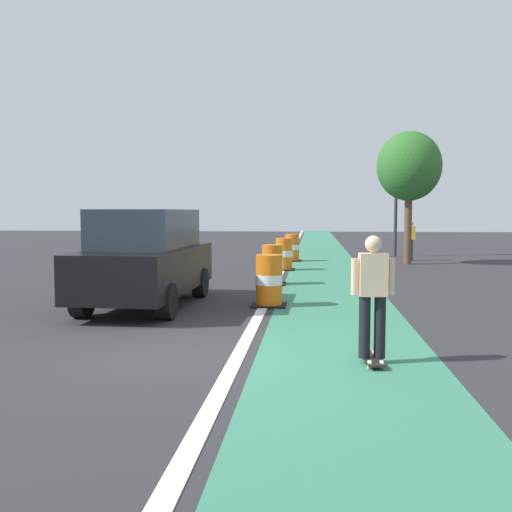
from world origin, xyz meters
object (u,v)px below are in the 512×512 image
(traffic_barrel_front, at_px, (269,281))
(skateboarder_on_lane, at_px, (373,295))
(parked_suv_nearest, at_px, (147,257))
(traffic_barrel_mid, at_px, (272,265))
(street_tree_sidewalk, at_px, (409,167))
(traffic_barrel_far, at_px, (292,248))
(traffic_barrel_back, at_px, (284,255))
(pedestrian_crossing, at_px, (411,239))
(traffic_light_corner, at_px, (397,177))

(traffic_barrel_front, bearing_deg, skateboarder_on_lane, -69.33)
(skateboarder_on_lane, xyz_separation_m, parked_suv_nearest, (-4.25, 4.22, 0.12))
(traffic_barrel_front, distance_m, traffic_barrel_mid, 3.64)
(parked_suv_nearest, xyz_separation_m, street_tree_sidewalk, (7.07, 10.51, 2.63))
(traffic_barrel_front, distance_m, traffic_barrel_far, 11.12)
(parked_suv_nearest, bearing_deg, street_tree_sidewalk, 56.09)
(traffic_barrel_far, relative_size, street_tree_sidewalk, 0.22)
(traffic_barrel_back, xyz_separation_m, street_tree_sidewalk, (4.56, 2.65, 3.14))
(traffic_barrel_front, xyz_separation_m, pedestrian_crossing, (4.89, 11.84, 0.33))
(skateboarder_on_lane, distance_m, parked_suv_nearest, 5.99)
(traffic_barrel_back, distance_m, street_tree_sidewalk, 6.14)
(pedestrian_crossing, bearing_deg, parked_suv_nearest, -121.57)
(traffic_barrel_mid, relative_size, traffic_barrel_back, 1.00)
(traffic_barrel_front, height_order, traffic_barrel_far, same)
(parked_suv_nearest, relative_size, traffic_barrel_back, 4.26)
(traffic_barrel_far, distance_m, traffic_light_corner, 6.15)
(skateboarder_on_lane, xyz_separation_m, traffic_light_corner, (2.90, 18.58, 2.59))
(traffic_barrel_mid, xyz_separation_m, pedestrian_crossing, (5.07, 8.20, 0.33))
(skateboarder_on_lane, height_order, pedestrian_crossing, skateboarder_on_lane)
(skateboarder_on_lane, bearing_deg, street_tree_sidewalk, 79.17)
(traffic_barrel_front, bearing_deg, traffic_barrel_far, 89.46)
(traffic_barrel_mid, relative_size, traffic_light_corner, 0.21)
(parked_suv_nearest, bearing_deg, traffic_barrel_front, 6.17)
(traffic_barrel_back, bearing_deg, street_tree_sidewalk, 30.18)
(skateboarder_on_lane, relative_size, traffic_barrel_front, 1.55)
(traffic_barrel_mid, relative_size, pedestrian_crossing, 0.68)
(traffic_barrel_back, height_order, traffic_barrel_far, same)
(traffic_light_corner, bearing_deg, traffic_barrel_far, -146.51)
(parked_suv_nearest, bearing_deg, traffic_barrel_mid, 58.76)
(parked_suv_nearest, xyz_separation_m, traffic_light_corner, (7.15, 14.37, 2.47))
(parked_suv_nearest, xyz_separation_m, traffic_barrel_far, (2.66, 11.39, -0.50))
(traffic_barrel_mid, xyz_separation_m, street_tree_sidewalk, (4.69, 6.60, 3.14))
(traffic_barrel_front, xyz_separation_m, traffic_barrel_far, (0.10, 11.12, 0.00))
(traffic_barrel_back, height_order, street_tree_sidewalk, street_tree_sidewalk)
(parked_suv_nearest, xyz_separation_m, pedestrian_crossing, (7.44, 12.11, -0.17))
(traffic_barrel_front, height_order, traffic_light_corner, traffic_light_corner)
(traffic_light_corner, bearing_deg, traffic_barrel_mid, -114.57)
(skateboarder_on_lane, height_order, traffic_barrel_back, skateboarder_on_lane)
(traffic_barrel_far, bearing_deg, street_tree_sidewalk, -11.31)
(traffic_barrel_mid, height_order, traffic_barrel_back, same)
(traffic_barrel_back, bearing_deg, traffic_barrel_mid, -91.87)
(pedestrian_crossing, bearing_deg, traffic_barrel_front, -112.44)
(traffic_barrel_far, bearing_deg, parked_suv_nearest, -103.13)
(skateboarder_on_lane, bearing_deg, parked_suv_nearest, 135.21)
(traffic_barrel_front, distance_m, pedestrian_crossing, 12.81)
(traffic_light_corner, bearing_deg, skateboarder_on_lane, -98.88)
(traffic_barrel_mid, relative_size, street_tree_sidewalk, 0.22)
(parked_suv_nearest, height_order, traffic_barrel_front, parked_suv_nearest)
(traffic_barrel_mid, height_order, traffic_light_corner, traffic_light_corner)
(traffic_barrel_mid, height_order, pedestrian_crossing, pedestrian_crossing)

